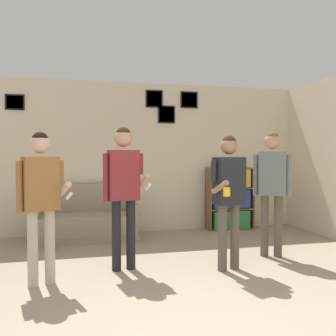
# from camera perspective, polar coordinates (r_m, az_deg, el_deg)

# --- Properties ---
(wall_back) EXTENTS (8.69, 0.08, 2.70)m
(wall_back) POSITION_cam_1_polar(r_m,az_deg,el_deg) (6.82, -5.60, 1.65)
(wall_back) COLOR beige
(wall_back) RESTS_ON ground_plane
(couch) EXTENTS (1.69, 0.80, 0.90)m
(couch) POSITION_cam_1_polar(r_m,az_deg,el_deg) (6.43, -12.41, -7.92)
(couch) COLOR gray
(couch) RESTS_ON ground_plane
(bookshelf) EXTENTS (0.87, 0.30, 1.16)m
(bookshelf) POSITION_cam_1_polar(r_m,az_deg,el_deg) (7.14, 9.41, -4.63)
(bookshelf) COLOR brown
(bookshelf) RESTS_ON ground_plane
(person_player_foreground_left) EXTENTS (0.57, 0.41, 1.64)m
(person_player_foreground_left) POSITION_cam_1_polar(r_m,az_deg,el_deg) (4.21, -18.82, -3.44)
(person_player_foreground_left) COLOR #B7AD99
(person_player_foreground_left) RESTS_ON ground_plane
(person_player_foreground_center) EXTENTS (0.54, 0.45, 1.74)m
(person_player_foreground_center) POSITION_cam_1_polar(r_m,az_deg,el_deg) (4.55, -6.80, -2.10)
(person_player_foreground_center) COLOR black
(person_player_foreground_center) RESTS_ON ground_plane
(person_watcher_holding_cup) EXTENTS (0.49, 0.48, 1.63)m
(person_watcher_holding_cup) POSITION_cam_1_polar(r_m,az_deg,el_deg) (4.58, 9.29, -3.04)
(person_watcher_holding_cup) COLOR brown
(person_watcher_holding_cup) RESTS_ON ground_plane
(person_spectator_near_bookshelf) EXTENTS (0.46, 0.34, 1.72)m
(person_spectator_near_bookshelf) POSITION_cam_1_polar(r_m,az_deg,el_deg) (5.31, 15.53, -1.72)
(person_spectator_near_bookshelf) COLOR brown
(person_spectator_near_bookshelf) RESTS_ON ground_plane
(bottle_on_floor) EXTENTS (0.07, 0.07, 0.28)m
(bottle_on_floor) POSITION_cam_1_polar(r_m,az_deg,el_deg) (5.78, -17.15, -10.95)
(bottle_on_floor) COLOR black
(bottle_on_floor) RESTS_ON ground_plane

